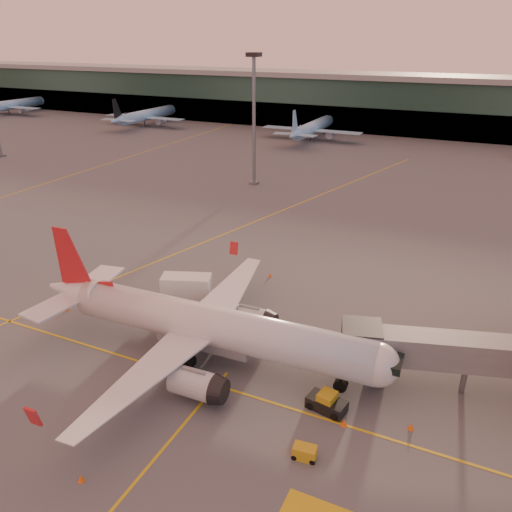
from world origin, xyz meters
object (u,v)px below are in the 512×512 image
at_px(main_airplane, 205,326).
at_px(gpu_cart, 305,453).
at_px(catering_truck, 187,291).
at_px(pushback_tug, 327,403).

height_order(main_airplane, gpu_cart, main_airplane).
distance_m(main_airplane, gpu_cart, 15.31).
bearing_deg(gpu_cart, main_airplane, 142.62).
bearing_deg(catering_truck, main_airplane, -68.12).
distance_m(main_airplane, catering_truck, 9.80).
bearing_deg(main_airplane, pushback_tug, -11.47).
bearing_deg(pushback_tug, gpu_cart, -78.44).
relative_size(main_airplane, gpu_cart, 19.70).
xyz_separation_m(catering_truck, gpu_cart, (19.38, -14.97, -1.89)).
bearing_deg(catering_truck, pushback_tug, -46.34).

